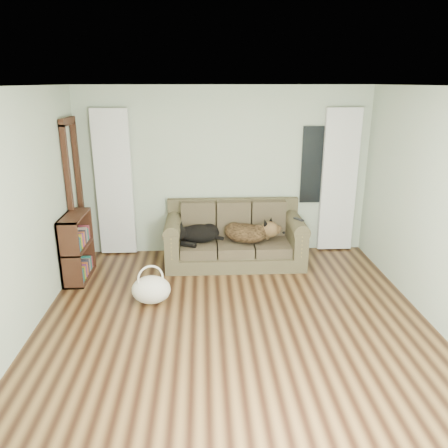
{
  "coord_description": "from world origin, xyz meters",
  "views": [
    {
      "loc": [
        -0.34,
        -4.21,
        2.64
      ],
      "look_at": [
        -0.05,
        1.6,
        0.74
      ],
      "focal_mm": 35.0,
      "sensor_mm": 36.0,
      "label": 1
    }
  ],
  "objects_px": {
    "tote_bag": "(151,291)",
    "bookshelf": "(77,245)",
    "dog_shepherd": "(248,233)",
    "sofa": "(235,234)",
    "dog_black_lab": "(197,233)"
  },
  "relations": [
    {
      "from": "dog_black_lab",
      "to": "bookshelf",
      "type": "bearing_deg",
      "value": -167.21
    },
    {
      "from": "sofa",
      "to": "tote_bag",
      "type": "bearing_deg",
      "value": -132.28
    },
    {
      "from": "sofa",
      "to": "dog_shepherd",
      "type": "distance_m",
      "value": 0.21
    },
    {
      "from": "tote_bag",
      "to": "bookshelf",
      "type": "height_order",
      "value": "bookshelf"
    },
    {
      "from": "dog_shepherd",
      "to": "bookshelf",
      "type": "xyz_separation_m",
      "value": [
        -2.42,
        -0.41,
        0.01
      ]
    },
    {
      "from": "dog_black_lab",
      "to": "tote_bag",
      "type": "distance_m",
      "value": 1.39
    },
    {
      "from": "tote_bag",
      "to": "sofa",
      "type": "bearing_deg",
      "value": 47.72
    },
    {
      "from": "sofa",
      "to": "dog_black_lab",
      "type": "height_order",
      "value": "sofa"
    },
    {
      "from": "dog_black_lab",
      "to": "sofa",
      "type": "bearing_deg",
      "value": -0.83
    },
    {
      "from": "tote_bag",
      "to": "bookshelf",
      "type": "relative_size",
      "value": 0.52
    },
    {
      "from": "sofa",
      "to": "bookshelf",
      "type": "xyz_separation_m",
      "value": [
        -2.22,
        -0.46,
        0.05
      ]
    },
    {
      "from": "dog_shepherd",
      "to": "tote_bag",
      "type": "distance_m",
      "value": 1.81
    },
    {
      "from": "dog_shepherd",
      "to": "tote_bag",
      "type": "bearing_deg",
      "value": 69.47
    },
    {
      "from": "dog_black_lab",
      "to": "tote_bag",
      "type": "xyz_separation_m",
      "value": [
        -0.56,
        -1.23,
        -0.32
      ]
    },
    {
      "from": "bookshelf",
      "to": "dog_black_lab",
      "type": "bearing_deg",
      "value": 15.45
    }
  ]
}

